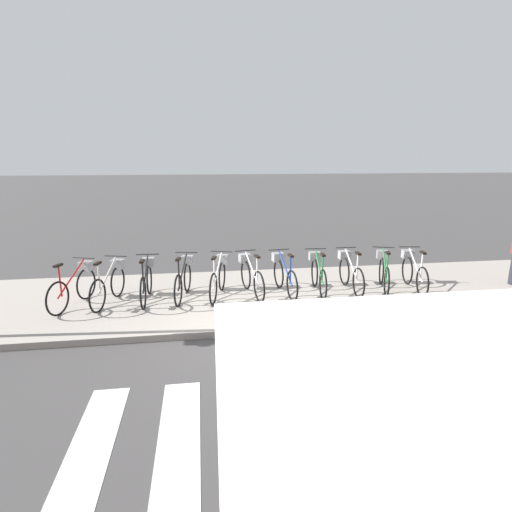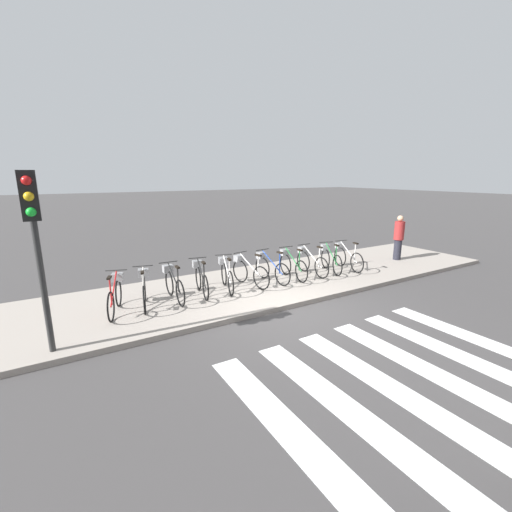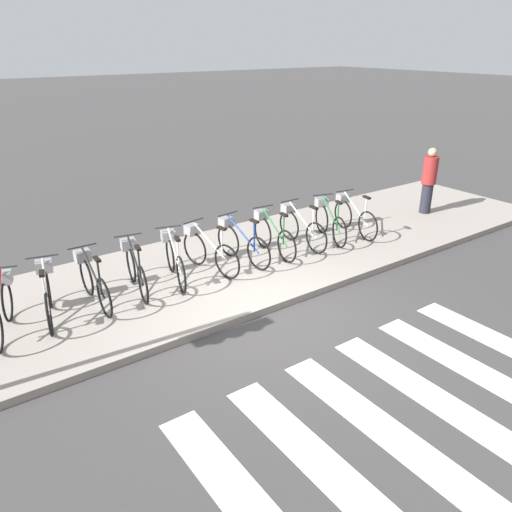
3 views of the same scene
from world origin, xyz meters
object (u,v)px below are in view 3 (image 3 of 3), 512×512
(parked_bicycle_4, at_px, (174,257))
(pedestrian, at_px, (429,180))
(parked_bicycle_1, at_px, (47,292))
(parked_bicycle_9, at_px, (329,219))
(parked_bicycle_7, at_px, (272,233))
(parked_bicycle_6, at_px, (240,240))
(parked_bicycle_8, at_px, (299,225))
(parked_bicycle_0, at_px, (2,306))
(parked_bicycle_2, at_px, (92,279))
(parked_bicycle_10, at_px, (353,214))
(parked_bicycle_3, at_px, (135,267))
(parked_bicycle_5, at_px, (207,248))

(parked_bicycle_4, height_order, pedestrian, pedestrian)
(parked_bicycle_4, bearing_deg, parked_bicycle_1, -177.58)
(parked_bicycle_9, bearing_deg, parked_bicycle_7, 177.96)
(parked_bicycle_1, bearing_deg, parked_bicycle_6, 1.37)
(parked_bicycle_7, xyz_separation_m, pedestrian, (4.56, -0.16, 0.40))
(parked_bicycle_9, bearing_deg, parked_bicycle_8, 175.34)
(parked_bicycle_0, bearing_deg, parked_bicycle_7, 1.36)
(parked_bicycle_4, bearing_deg, pedestrian, -1.64)
(parked_bicycle_4, height_order, parked_bicycle_8, same)
(parked_bicycle_2, height_order, parked_bicycle_7, same)
(parked_bicycle_4, distance_m, parked_bicycle_8, 2.80)
(parked_bicycle_10, bearing_deg, parked_bicycle_9, 174.43)
(parked_bicycle_1, height_order, parked_bicycle_6, same)
(parked_bicycle_4, relative_size, parked_bicycle_8, 0.97)
(parked_bicycle_3, bearing_deg, parked_bicycle_5, -0.07)
(parked_bicycle_8, bearing_deg, parked_bicycle_9, -4.66)
(parked_bicycle_0, bearing_deg, parked_bicycle_9, 0.58)
(parked_bicycle_8, bearing_deg, parked_bicycle_7, -179.29)
(parked_bicycle_5, bearing_deg, parked_bicycle_4, -178.74)
(parked_bicycle_2, xyz_separation_m, parked_bicycle_3, (0.73, 0.06, 0.00))
(parked_bicycle_0, relative_size, parked_bicycle_4, 0.98)
(parked_bicycle_0, distance_m, parked_bicycle_7, 4.86)
(pedestrian, bearing_deg, parked_bicycle_7, 178.02)
(parked_bicycle_3, height_order, parked_bicycle_4, same)
(parked_bicycle_1, bearing_deg, parked_bicycle_8, 0.77)
(parked_bicycle_4, relative_size, pedestrian, 0.93)
(pedestrian, bearing_deg, parked_bicycle_2, 178.94)
(parked_bicycle_4, bearing_deg, parked_bicycle_9, -1.37)
(parked_bicycle_1, distance_m, pedestrian, 8.80)
(parked_bicycle_1, distance_m, parked_bicycle_4, 2.13)
(parked_bicycle_1, height_order, parked_bicycle_9, same)
(parked_bicycle_4, bearing_deg, parked_bicycle_6, -0.28)
(parked_bicycle_7, bearing_deg, parked_bicycle_0, -178.64)
(parked_bicycle_1, xyz_separation_m, parked_bicycle_4, (2.13, 0.09, 0.00))
(parked_bicycle_0, relative_size, parked_bicycle_5, 0.97)
(parked_bicycle_3, xyz_separation_m, parked_bicycle_6, (2.07, -0.02, 0.00))
(parked_bicycle_1, relative_size, parked_bicycle_3, 0.99)
(parked_bicycle_0, relative_size, parked_bicycle_7, 0.95)
(parked_bicycle_9, xyz_separation_m, pedestrian, (3.10, -0.11, 0.40))
(parked_bicycle_2, bearing_deg, parked_bicycle_6, 0.71)
(pedestrian, bearing_deg, parked_bicycle_0, 179.74)
(parked_bicycle_1, height_order, parked_bicycle_7, same)
(parked_bicycle_4, distance_m, parked_bicycle_10, 4.20)
(parked_bicycle_0, xyz_separation_m, parked_bicycle_2, (1.32, 0.11, 0.00))
(parked_bicycle_6, bearing_deg, parked_bicycle_5, 178.26)
(parked_bicycle_6, bearing_deg, parked_bicycle_10, -2.85)
(parked_bicycle_4, height_order, parked_bicycle_10, same)
(parked_bicycle_2, xyz_separation_m, parked_bicycle_7, (3.53, 0.01, 0.00))
(parked_bicycle_3, distance_m, parked_bicycle_5, 1.37)
(parked_bicycle_4, xyz_separation_m, pedestrian, (6.65, -0.19, 0.40))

